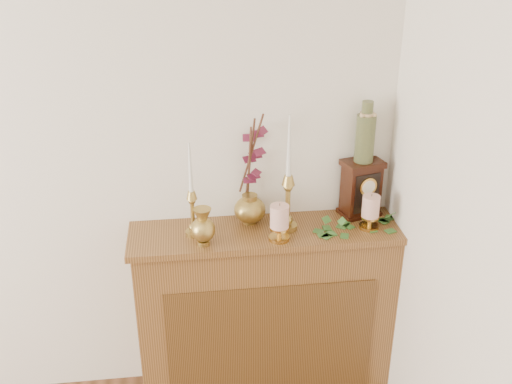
{
  "coord_description": "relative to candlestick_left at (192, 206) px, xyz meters",
  "views": [
    {
      "loc": [
        1.06,
        -0.23,
        2.25
      ],
      "look_at": [
        1.35,
        2.05,
        1.14
      ],
      "focal_mm": 42.0,
      "sensor_mm": 36.0,
      "label": 1
    }
  ],
  "objects": [
    {
      "name": "bud_vase",
      "position": [
        0.04,
        -0.09,
        -0.06
      ],
      "size": [
        0.11,
        0.11,
        0.17
      ],
      "rotation": [
        0.0,
        0.0,
        -0.15
      ],
      "color": "tan",
      "rests_on": "console_shelf"
    },
    {
      "name": "candlestick_left",
      "position": [
        0.0,
        0.0,
        0.0
      ],
      "size": [
        0.07,
        0.07,
        0.43
      ],
      "rotation": [
        0.0,
        0.0,
        0.07
      ],
      "color": "tan",
      "rests_on": "console_shelf"
    },
    {
      "name": "ivy_garland",
      "position": [
        0.69,
        -0.03,
        -0.13
      ],
      "size": [
        0.43,
        0.19,
        0.07
      ],
      "rotation": [
        0.0,
        0.0,
        0.05
      ],
      "color": "#336526",
      "rests_on": "console_shelf"
    },
    {
      "name": "pillar_candle_left",
      "position": [
        0.37,
        -0.09,
        -0.05
      ],
      "size": [
        0.09,
        0.09,
        0.18
      ],
      "rotation": [
        0.0,
        0.0,
        -0.11
      ],
      "color": "#BF9342",
      "rests_on": "console_shelf"
    },
    {
      "name": "console_shelf",
      "position": [
        0.33,
        0.01,
        -0.63
      ],
      "size": [
        1.24,
        0.34,
        0.93
      ],
      "color": "brown",
      "rests_on": "ground"
    },
    {
      "name": "mantel_clock",
      "position": [
        0.78,
        0.1,
        -0.01
      ],
      "size": [
        0.21,
        0.17,
        0.27
      ],
      "rotation": [
        0.0,
        0.0,
        0.26
      ],
      "color": "black",
      "rests_on": "console_shelf"
    },
    {
      "name": "ceramic_vase",
      "position": [
        0.78,
        0.1,
        0.25
      ],
      "size": [
        0.09,
        0.09,
        0.28
      ],
      "rotation": [
        0.0,
        0.0,
        0.26
      ],
      "color": "#1C382D",
      "rests_on": "mantel_clock"
    },
    {
      "name": "pillar_candle_right",
      "position": [
        0.79,
        -0.04,
        -0.05
      ],
      "size": [
        0.09,
        0.09,
        0.17
      ],
      "rotation": [
        0.0,
        0.0,
        0.4
      ],
      "color": "#BF9342",
      "rests_on": "console_shelf"
    },
    {
      "name": "ginger_jar",
      "position": [
        0.28,
        0.11,
        0.1
      ],
      "size": [
        0.22,
        0.23,
        0.53
      ],
      "rotation": [
        0.0,
        0.0,
        0.42
      ],
      "color": "tan",
      "rests_on": "console_shelf"
    },
    {
      "name": "candlestick_center",
      "position": [
        0.42,
        0.0,
        0.03
      ],
      "size": [
        0.09,
        0.09,
        0.54
      ],
      "rotation": [
        0.0,
        0.0,
        -0.05
      ],
      "color": "tan",
      "rests_on": "console_shelf"
    }
  ]
}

